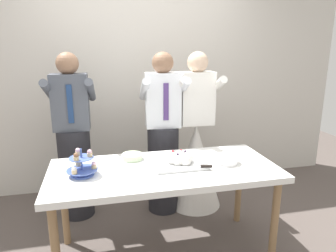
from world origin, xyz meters
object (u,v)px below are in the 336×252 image
(plate_stack, at_px, (226,160))
(round_cake, at_px, (132,158))
(main_cake_tray, at_px, (180,160))
(person_guest, at_px, (74,146))
(person_bride, at_px, (196,154))
(person_groom, at_px, (163,143))
(dessert_table, at_px, (164,176))
(cupcake_stand, at_px, (82,165))

(plate_stack, height_order, round_cake, round_cake)
(main_cake_tray, xyz_separation_m, person_guest, (-0.87, 0.79, -0.07))
(round_cake, height_order, person_bride, person_bride)
(person_groom, distance_m, person_guest, 0.89)
(person_bride, bearing_deg, person_guest, 176.95)
(plate_stack, relative_size, person_groom, 0.12)
(main_cake_tray, height_order, person_bride, person_bride)
(dessert_table, bearing_deg, plate_stack, -2.15)
(person_guest, bearing_deg, dessert_table, -47.62)
(cupcake_stand, xyz_separation_m, person_guest, (-0.11, 0.82, -0.11))
(plate_stack, relative_size, round_cake, 0.86)
(person_bride, bearing_deg, main_cake_tray, -117.26)
(person_guest, bearing_deg, main_cake_tray, -42.19)
(plate_stack, bearing_deg, person_groom, 116.40)
(cupcake_stand, distance_m, person_bride, 1.39)
(main_cake_tray, distance_m, person_groom, 0.71)
(dessert_table, distance_m, person_bride, 0.91)
(plate_stack, xyz_separation_m, person_guest, (-1.25, 0.83, -0.06))
(plate_stack, height_order, person_groom, person_groom)
(main_cake_tray, bearing_deg, round_cake, 151.74)
(cupcake_stand, bearing_deg, round_cake, 29.24)
(dessert_table, bearing_deg, round_cake, 137.05)
(dessert_table, bearing_deg, person_guest, 132.38)
(main_cake_tray, height_order, person_groom, person_groom)
(person_groom, xyz_separation_m, person_guest, (-0.89, 0.09, 0.00))
(round_cake, xyz_separation_m, person_groom, (0.38, 0.51, -0.05))
(round_cake, bearing_deg, main_cake_tray, -28.26)
(person_groom, bearing_deg, round_cake, -126.59)
(main_cake_tray, relative_size, person_groom, 0.26)
(dessert_table, bearing_deg, person_bride, 55.67)
(person_groom, xyz_separation_m, person_bride, (0.36, 0.02, -0.16))
(cupcake_stand, distance_m, plate_stack, 1.14)
(round_cake, relative_size, person_groom, 0.14)
(round_cake, distance_m, person_groom, 0.63)
(plate_stack, bearing_deg, person_guest, 146.50)
(plate_stack, distance_m, person_guest, 1.51)
(cupcake_stand, xyz_separation_m, person_groom, (0.77, 0.73, -0.11))
(main_cake_tray, bearing_deg, plate_stack, -5.67)
(main_cake_tray, relative_size, round_cake, 1.81)
(person_groom, height_order, person_guest, same)
(plate_stack, bearing_deg, round_cake, 162.59)
(person_bride, bearing_deg, person_groom, -176.42)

